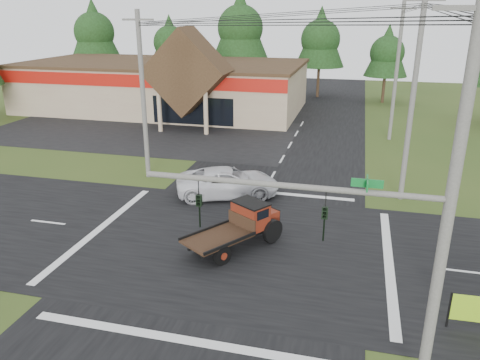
% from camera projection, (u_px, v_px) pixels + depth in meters
% --- Properties ---
extents(ground, '(120.00, 120.00, 0.00)m').
position_uv_depth(ground, '(234.00, 245.00, 22.00)').
color(ground, '#304619').
rests_on(ground, ground).
extents(road_ns, '(12.00, 120.00, 0.02)m').
position_uv_depth(road_ns, '(234.00, 244.00, 21.99)').
color(road_ns, black).
rests_on(road_ns, ground).
extents(road_ew, '(120.00, 12.00, 0.02)m').
position_uv_depth(road_ew, '(234.00, 244.00, 21.99)').
color(road_ew, black).
rests_on(road_ew, ground).
extents(parking_apron, '(28.00, 14.00, 0.02)m').
position_uv_depth(parking_apron, '(139.00, 132.00, 42.55)').
color(parking_apron, black).
rests_on(parking_apron, ground).
extents(cvs_building, '(30.40, 18.20, 9.19)m').
position_uv_depth(cvs_building, '(165.00, 85.00, 51.65)').
color(cvs_building, tan).
rests_on(cvs_building, ground).
extents(traffic_signal_mast, '(8.12, 0.24, 7.00)m').
position_uv_depth(traffic_signal_mast, '(373.00, 249.00, 12.32)').
color(traffic_signal_mast, '#595651').
rests_on(traffic_signal_mast, ground).
extents(utility_pole_nr, '(2.00, 0.30, 11.00)m').
position_uv_depth(utility_pole_nr, '(449.00, 213.00, 11.52)').
color(utility_pole_nr, '#595651').
rests_on(utility_pole_nr, ground).
extents(utility_pole_nw, '(2.00, 0.30, 10.50)m').
position_uv_depth(utility_pole_nw, '(143.00, 96.00, 29.31)').
color(utility_pole_nw, '#595651').
rests_on(utility_pole_nw, ground).
extents(utility_pole_ne, '(2.00, 0.30, 11.50)m').
position_uv_depth(utility_pole_ne, '(413.00, 98.00, 25.46)').
color(utility_pole_ne, '#595651').
rests_on(utility_pole_ne, ground).
extents(utility_pole_n, '(2.00, 0.30, 11.20)m').
position_uv_depth(utility_pole_n, '(397.00, 71.00, 38.29)').
color(utility_pole_n, '#595651').
rests_on(utility_pole_n, ground).
extents(tree_row_a, '(6.72, 6.72, 12.12)m').
position_uv_depth(tree_row_a, '(94.00, 30.00, 62.67)').
color(tree_row_a, '#332316').
rests_on(tree_row_a, ground).
extents(tree_row_b, '(5.60, 5.60, 10.10)m').
position_uv_depth(tree_row_b, '(170.00, 41.00, 62.65)').
color(tree_row_b, '#332316').
rests_on(tree_row_b, ground).
extents(tree_row_c, '(7.28, 7.28, 13.13)m').
position_uv_depth(tree_row_c, '(240.00, 26.00, 58.76)').
color(tree_row_c, '#332316').
rests_on(tree_row_c, ground).
extents(tree_row_d, '(6.16, 6.16, 11.11)m').
position_uv_depth(tree_row_d, '(321.00, 37.00, 57.82)').
color(tree_row_d, '#332316').
rests_on(tree_row_d, ground).
extents(tree_row_e, '(5.04, 5.04, 9.09)m').
position_uv_depth(tree_row_e, '(387.00, 51.00, 54.61)').
color(tree_row_e, '#332316').
rests_on(tree_row_e, ground).
extents(antique_flatbed_truck, '(4.29, 5.13, 2.06)m').
position_uv_depth(antique_flatbed_truck, '(235.00, 228.00, 21.37)').
color(antique_flatbed_truck, '#611E0D').
rests_on(antique_flatbed_truck, ground).
extents(white_pickup, '(6.60, 4.63, 1.67)m').
position_uv_depth(white_pickup, '(228.00, 182.00, 27.64)').
color(white_pickup, silver).
rests_on(white_pickup, ground).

